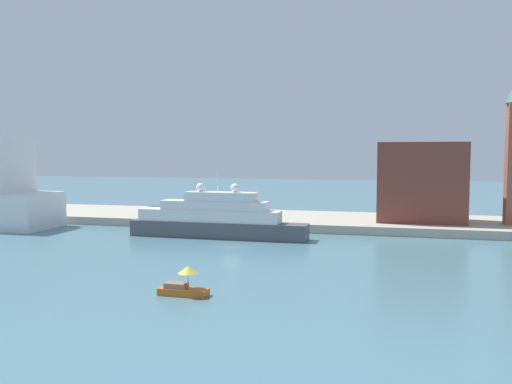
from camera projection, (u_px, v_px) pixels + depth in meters
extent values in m
plane|color=slate|center=(231.00, 247.00, 77.55)|extent=(400.00, 400.00, 0.00)
cube|color=#ADA38E|center=(273.00, 220.00, 103.50)|extent=(110.00, 21.93, 1.47)
cube|color=#4C4C51|center=(218.00, 230.00, 86.06)|extent=(29.14, 3.95, 2.58)
cube|color=white|center=(209.00, 216.00, 86.26)|extent=(23.32, 3.63, 1.91)
cube|color=white|center=(214.00, 205.00, 85.92)|extent=(17.49, 3.31, 1.44)
cube|color=white|center=(221.00, 197.00, 85.52)|extent=(11.66, 3.00, 1.45)
cylinder|color=silver|center=(218.00, 182.00, 85.49)|extent=(0.16, 0.16, 3.20)
sphere|color=white|center=(235.00, 188.00, 84.82)|extent=(1.40, 1.40, 1.40)
sphere|color=white|center=(200.00, 187.00, 86.30)|extent=(1.40, 1.40, 1.40)
cube|color=#C66019|center=(183.00, 292.00, 51.25)|extent=(4.85, 1.54, 0.69)
cube|color=#8C6647|center=(176.00, 285.00, 51.39)|extent=(2.13, 1.23, 0.50)
cylinder|color=#B2B2B2|center=(188.00, 281.00, 51.05)|extent=(0.06, 0.06, 1.50)
cone|color=gold|center=(188.00, 270.00, 50.97)|extent=(1.93, 1.93, 0.68)
cube|color=#595966|center=(160.00, 228.00, 94.48)|extent=(4.39, 1.72, 0.88)
cube|color=brown|center=(421.00, 182.00, 95.02)|extent=(14.99, 10.20, 14.00)
cube|color=#B21E1E|center=(157.00, 211.00, 107.39)|extent=(4.30, 1.83, 0.83)
cube|color=#262D33|center=(156.00, 208.00, 107.39)|extent=(2.58, 1.64, 0.64)
cylinder|color=#334C8C|center=(179.00, 211.00, 104.80)|extent=(0.36, 0.36, 1.47)
sphere|color=tan|center=(179.00, 207.00, 104.74)|extent=(0.24, 0.24, 0.24)
cylinder|color=black|center=(274.00, 220.00, 93.27)|extent=(0.49, 0.49, 0.81)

